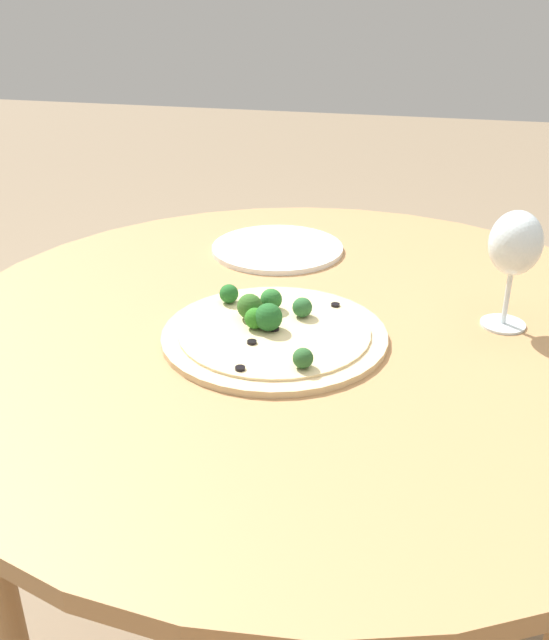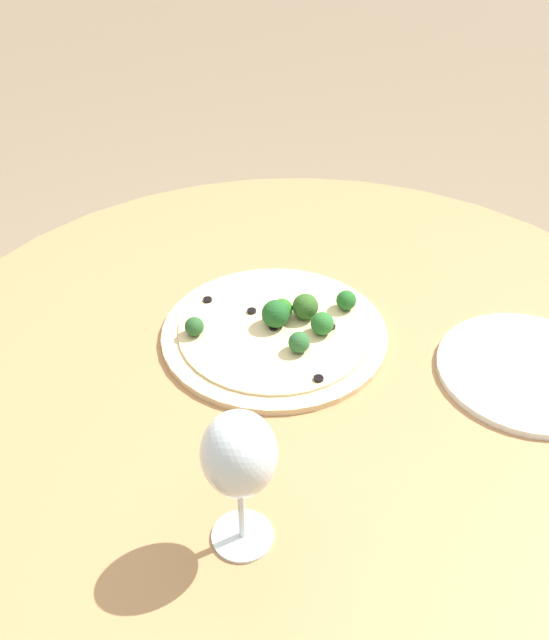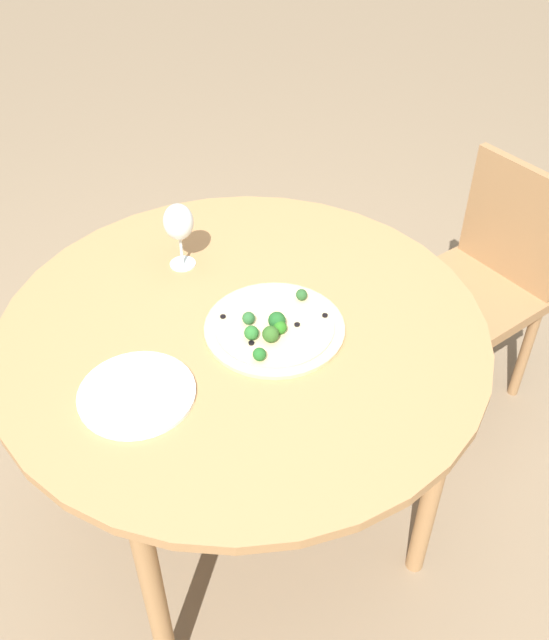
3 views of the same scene
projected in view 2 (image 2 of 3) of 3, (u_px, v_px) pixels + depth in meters
name	position (u px, v px, depth m)	size (l,w,h in m)	color
ground_plane	(295.00, 640.00, 1.48)	(12.00, 12.00, 0.00)	#847056
dining_table	(303.00, 403.00, 1.06)	(1.19, 1.19, 0.76)	#A87A4C
pizza	(277.00, 330.00, 1.07)	(0.34, 0.34, 0.06)	#DBBC89
wine_glass	(239.00, 457.00, 0.71)	(0.08, 0.08, 0.18)	silver
plate_near	(529.00, 371.00, 1.00)	(0.26, 0.26, 0.01)	white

